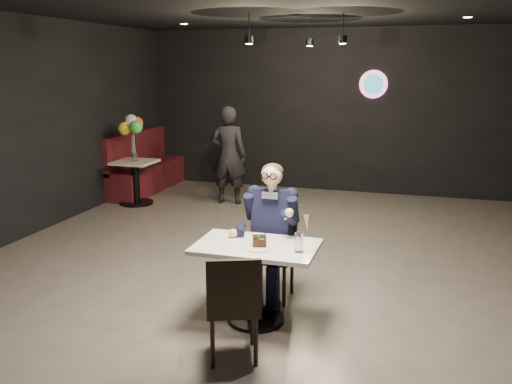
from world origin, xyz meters
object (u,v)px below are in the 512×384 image
(chair_far, at_px, (272,255))
(booth_bench, at_px, (147,161))
(passerby, at_px, (229,155))
(main_table, at_px, (256,283))
(balloon_vase, at_px, (134,156))
(chair_near, at_px, (233,304))
(seated_man, at_px, (272,230))
(sundae_glass, at_px, (299,242))
(side_table, at_px, (136,181))

(chair_far, xyz_separation_m, booth_bench, (-3.56, 4.07, 0.10))
(chair_far, bearing_deg, passerby, 115.94)
(main_table, xyz_separation_m, balloon_vase, (-3.26, 3.62, 0.45))
(balloon_vase, xyz_separation_m, passerby, (1.50, 0.53, 0.01))
(chair_far, relative_size, chair_near, 1.00)
(chair_near, height_order, seated_man, seated_man)
(main_table, bearing_deg, seated_man, 90.00)
(chair_near, distance_m, seated_man, 1.23)
(seated_man, bearing_deg, chair_near, -90.00)
(chair_near, xyz_separation_m, booth_bench, (-3.56, 5.27, 0.10))
(booth_bench, bearing_deg, sundae_glass, -49.83)
(seated_man, relative_size, sundae_glass, 8.47)
(seated_man, distance_m, side_table, 4.49)
(sundae_glass, bearing_deg, seated_man, 123.17)
(booth_bench, bearing_deg, passerby, -14.64)
(passerby, bearing_deg, chair_far, 111.22)
(side_table, distance_m, balloon_vase, 0.42)
(seated_man, height_order, sundae_glass, seated_man)
(balloon_vase, bearing_deg, seated_man, -43.32)
(main_table, distance_m, booth_bench, 5.83)
(main_table, height_order, seated_man, seated_man)
(seated_man, relative_size, passerby, 0.86)
(chair_near, xyz_separation_m, balloon_vase, (-3.26, 4.27, 0.37))
(booth_bench, bearing_deg, chair_near, -56.01)
(sundae_glass, bearing_deg, chair_far, 123.17)
(sundae_glass, bearing_deg, main_table, 169.77)
(chair_near, relative_size, passerby, 0.55)
(chair_far, relative_size, booth_bench, 0.41)
(chair_near, relative_size, booth_bench, 0.41)
(side_table, bearing_deg, seated_man, -43.32)
(balloon_vase, bearing_deg, side_table, 0.00)
(chair_near, distance_m, booth_bench, 6.36)
(sundae_glass, distance_m, side_table, 5.22)
(booth_bench, bearing_deg, chair_far, -48.86)
(main_table, height_order, chair_far, chair_far)
(sundae_glass, relative_size, passerby, 0.10)
(passerby, bearing_deg, side_table, 14.64)
(chair_near, bearing_deg, passerby, 87.92)
(sundae_glass, bearing_deg, chair_near, -125.17)
(main_table, xyz_separation_m, seated_man, (0.00, 0.55, 0.34))
(side_table, relative_size, passerby, 0.49)
(chair_far, height_order, balloon_vase, chair_far)
(side_table, distance_m, passerby, 1.65)
(chair_near, distance_m, side_table, 5.37)
(main_table, distance_m, chair_near, 0.66)
(chair_far, relative_size, side_table, 1.13)
(main_table, height_order, passerby, passerby)
(side_table, height_order, balloon_vase, balloon_vase)
(main_table, distance_m, passerby, 4.53)
(sundae_glass, relative_size, side_table, 0.21)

